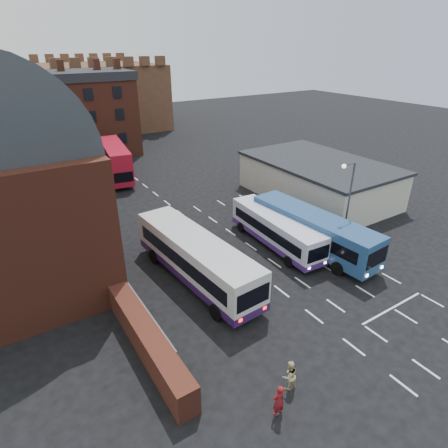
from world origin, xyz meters
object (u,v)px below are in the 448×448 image
bus_white_inbound (276,228)px  pedestrian_beige (289,375)px  bus_blue (313,229)px  bus_white_outbound (196,256)px  bus_red_double (115,160)px  street_lamp (347,198)px  pedestrian_red (279,401)px

bus_white_inbound → pedestrian_beige: (-8.99, -11.90, -0.80)m
bus_blue → pedestrian_beige: 14.82m
bus_white_outbound → bus_red_double: size_ratio=1.14×
bus_white_outbound → bus_blue: (10.37, -1.26, -0.11)m
bus_red_double → street_lamp: street_lamp is taller
bus_white_outbound → street_lamp: street_lamp is taller
bus_blue → bus_red_double: bearing=-77.9°
bus_white_inbound → bus_red_double: size_ratio=0.93×
bus_white_inbound → bus_white_outbound: bearing=8.8°
bus_white_inbound → bus_blue: size_ratio=0.86×
bus_blue → bus_red_double: bus_red_double is taller
bus_red_double → street_lamp: 30.10m
street_lamp → bus_white_outbound: bearing=169.2°
bus_red_double → bus_blue: bearing=115.1°
street_lamp → pedestrian_beige: size_ratio=4.41×
pedestrian_red → bus_white_outbound: bearing=-101.6°
bus_red_double → pedestrian_red: 38.00m
street_lamp → bus_white_inbound: bearing=143.4°
bus_white_outbound → bus_white_inbound: (8.24, 0.89, -0.37)m
bus_white_outbound → street_lamp: bearing=-14.9°
pedestrian_red → bus_red_double: bearing=-98.3°
bus_white_outbound → pedestrian_red: bus_white_outbound is taller
pedestrian_red → pedestrian_beige: (1.44, 0.87, -0.05)m
bus_white_outbound → pedestrian_beige: bearing=-97.9°
bus_white_outbound → bus_blue: bus_white_outbound is taller
bus_blue → street_lamp: bearing=149.5°
bus_white_inbound → pedestrian_red: (-10.43, -12.77, -0.75)m
bus_red_double → street_lamp: size_ratio=1.47×
bus_blue → pedestrian_red: (-12.55, -10.62, -1.02)m
bus_red_double → pedestrian_beige: (-3.23, -36.82, -1.46)m
bus_blue → pedestrian_red: size_ratio=6.65×
bus_white_outbound → bus_red_double: 25.93m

